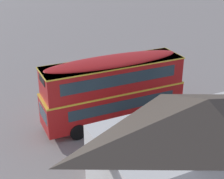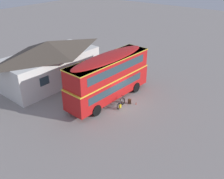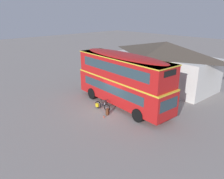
{
  "view_description": "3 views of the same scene",
  "coord_description": "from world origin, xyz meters",
  "views": [
    {
      "loc": [
        9.94,
        19.8,
        12.18
      ],
      "look_at": [
        -0.09,
        1.23,
        2.39
      ],
      "focal_mm": 53.16,
      "sensor_mm": 36.0,
      "label": 1
    },
    {
      "loc": [
        -17.8,
        -12.47,
        12.92
      ],
      "look_at": [
        -1.02,
        0.36,
        1.86
      ],
      "focal_mm": 39.71,
      "sensor_mm": 36.0,
      "label": 2
    },
    {
      "loc": [
        12.78,
        -11.91,
        8.18
      ],
      "look_at": [
        -0.58,
        0.7,
        1.61
      ],
      "focal_mm": 35.27,
      "sensor_mm": 36.0,
      "label": 3
    }
  ],
  "objects": [
    {
      "name": "ground_plane",
      "position": [
        0.0,
        0.0,
        0.0
      ],
      "size": [
        120.0,
        120.0,
        0.0
      ],
      "primitive_type": "plane",
      "color": "gray"
    },
    {
      "name": "double_decker_bus",
      "position": [
        -0.04,
        1.49,
        2.64
      ],
      "size": [
        10.19,
        3.16,
        4.79
      ],
      "color": "black",
      "rests_on": "ground"
    },
    {
      "name": "touring_bicycle",
      "position": [
        -0.65,
        -0.46,
        0.37
      ],
      "size": [
        1.68,
        0.62,
        1.03
      ],
      "color": "black",
      "rests_on": "ground"
    },
    {
      "name": "backpack_on_ground",
      "position": [
        0.42,
        -0.77,
        0.29
      ],
      "size": [
        0.35,
        0.39,
        0.56
      ],
      "color": "#592D19",
      "rests_on": "ground"
    },
    {
      "name": "water_bottle_red_squeeze",
      "position": [
        0.69,
        -1.39,
        0.11
      ],
      "size": [
        0.08,
        0.08,
        0.24
      ],
      "color": "#D84C33",
      "rests_on": "ground"
    },
    {
      "name": "pub_building",
      "position": [
        -0.99,
        9.39,
        2.56
      ],
      "size": [
        11.67,
        6.18,
        5.0
      ],
      "color": "silver",
      "rests_on": "ground"
    }
  ]
}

